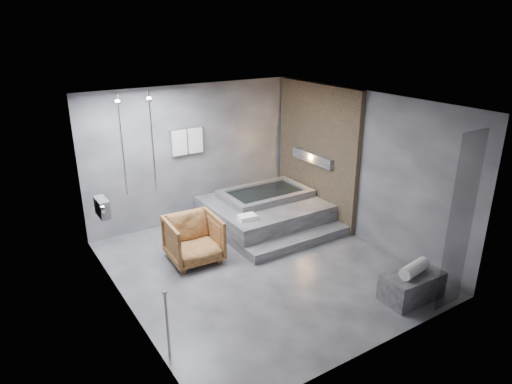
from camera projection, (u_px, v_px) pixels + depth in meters
room at (273, 163)px, 7.56m from camera, size 5.00×5.04×2.82m
tub_deck at (264, 212)px, 9.36m from camera, size 2.20×2.00×0.50m
tub_step at (300, 241)px, 8.49m from camera, size 2.20×0.36×0.18m
concrete_bench at (412, 286)px, 6.85m from camera, size 0.94×0.54×0.42m
driftwood_chair at (194, 239)px, 7.87m from camera, size 0.91×0.94×0.81m
rolled_towel at (414, 269)px, 6.72m from camera, size 0.56×0.27×0.19m
deck_towel at (247, 217)px, 8.41m from camera, size 0.35×0.28×0.09m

